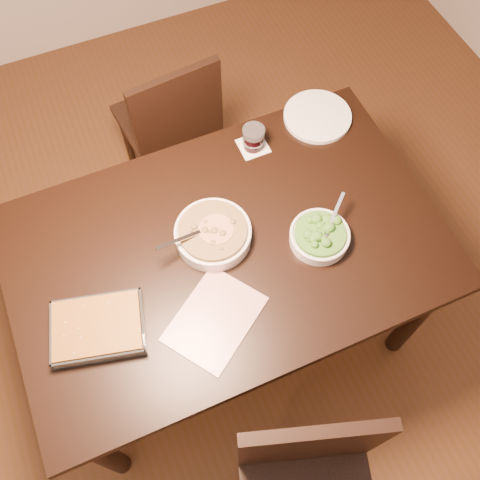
{
  "coord_description": "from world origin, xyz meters",
  "views": [
    {
      "loc": [
        -0.28,
        -0.75,
        2.28
      ],
      "look_at": [
        0.04,
        -0.02,
        0.8
      ],
      "focal_mm": 40.0,
      "sensor_mm": 36.0,
      "label": 1
    }
  ],
  "objects_px": {
    "table": "(227,259)",
    "wine_tumbler": "(253,138)",
    "dinner_plate": "(317,116)",
    "stew_bowl": "(213,234)",
    "broccoli_bowl": "(320,236)",
    "chair_far": "(172,123)",
    "baking_dish": "(98,328)"
  },
  "relations": [
    {
      "from": "table",
      "to": "wine_tumbler",
      "type": "relative_size",
      "value": 15.75
    },
    {
      "from": "dinner_plate",
      "to": "wine_tumbler",
      "type": "bearing_deg",
      "value": -174.5
    },
    {
      "from": "stew_bowl",
      "to": "table",
      "type": "bearing_deg",
      "value": -53.86
    },
    {
      "from": "stew_bowl",
      "to": "broccoli_bowl",
      "type": "distance_m",
      "value": 0.34
    },
    {
      "from": "dinner_plate",
      "to": "stew_bowl",
      "type": "bearing_deg",
      "value": -149.57
    },
    {
      "from": "stew_bowl",
      "to": "broccoli_bowl",
      "type": "bearing_deg",
      "value": -24.16
    },
    {
      "from": "wine_tumbler",
      "to": "dinner_plate",
      "type": "xyz_separation_m",
      "value": [
        0.27,
        0.03,
        -0.04
      ]
    },
    {
      "from": "stew_bowl",
      "to": "dinner_plate",
      "type": "distance_m",
      "value": 0.63
    },
    {
      "from": "table",
      "to": "wine_tumbler",
      "type": "xyz_separation_m",
      "value": [
        0.24,
        0.33,
        0.14
      ]
    },
    {
      "from": "stew_bowl",
      "to": "chair_far",
      "type": "xyz_separation_m",
      "value": [
        0.09,
        0.76,
        -0.32
      ]
    },
    {
      "from": "wine_tumbler",
      "to": "baking_dish",
      "type": "bearing_deg",
      "value": -147.43
    },
    {
      "from": "dinner_plate",
      "to": "chair_far",
      "type": "relative_size",
      "value": 0.3
    },
    {
      "from": "table",
      "to": "chair_far",
      "type": "xyz_separation_m",
      "value": [
        0.07,
        0.8,
        -0.19
      ]
    },
    {
      "from": "broccoli_bowl",
      "to": "chair_far",
      "type": "bearing_deg",
      "value": 103.63
    },
    {
      "from": "baking_dish",
      "to": "dinner_plate",
      "type": "height_order",
      "value": "baking_dish"
    },
    {
      "from": "table",
      "to": "baking_dish",
      "type": "distance_m",
      "value": 0.49
    },
    {
      "from": "baking_dish",
      "to": "chair_far",
      "type": "relative_size",
      "value": 0.38
    },
    {
      "from": "broccoli_bowl",
      "to": "wine_tumbler",
      "type": "bearing_deg",
      "value": 95.28
    },
    {
      "from": "wine_tumbler",
      "to": "dinner_plate",
      "type": "height_order",
      "value": "wine_tumbler"
    },
    {
      "from": "chair_far",
      "to": "wine_tumbler",
      "type": "bearing_deg",
      "value": 105.01
    },
    {
      "from": "baking_dish",
      "to": "chair_far",
      "type": "xyz_separation_m",
      "value": [
        0.52,
        0.91,
        -0.31
      ]
    },
    {
      "from": "table",
      "to": "broccoli_bowl",
      "type": "height_order",
      "value": "broccoli_bowl"
    },
    {
      "from": "broccoli_bowl",
      "to": "baking_dish",
      "type": "distance_m",
      "value": 0.74
    },
    {
      "from": "baking_dish",
      "to": "wine_tumbler",
      "type": "distance_m",
      "value": 0.83
    },
    {
      "from": "wine_tumbler",
      "to": "table",
      "type": "bearing_deg",
      "value": -126.04
    },
    {
      "from": "baking_dish",
      "to": "wine_tumbler",
      "type": "xyz_separation_m",
      "value": [
        0.7,
        0.45,
        0.02
      ]
    },
    {
      "from": "baking_dish",
      "to": "dinner_plate",
      "type": "xyz_separation_m",
      "value": [
        0.97,
        0.47,
        -0.02
      ]
    },
    {
      "from": "table",
      "to": "stew_bowl",
      "type": "relative_size",
      "value": 5.08
    },
    {
      "from": "chair_far",
      "to": "dinner_plate",
      "type": "bearing_deg",
      "value": 129.8
    },
    {
      "from": "dinner_plate",
      "to": "chair_far",
      "type": "height_order",
      "value": "chair_far"
    },
    {
      "from": "dinner_plate",
      "to": "chair_far",
      "type": "distance_m",
      "value": 0.69
    },
    {
      "from": "broccoli_bowl",
      "to": "baking_dish",
      "type": "relative_size",
      "value": 0.63
    }
  ]
}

